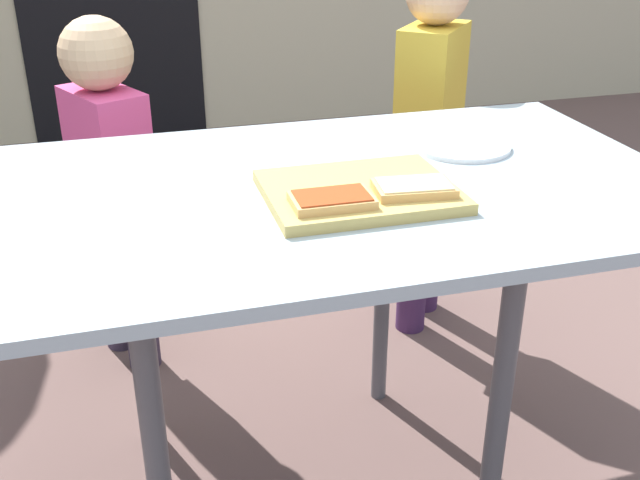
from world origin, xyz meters
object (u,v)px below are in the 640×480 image
at_px(dining_table, 293,219).
at_px(plate_white_right, 461,146).
at_px(pizza_slice_near_right, 414,188).
at_px(cutting_board, 359,192).
at_px(child_right, 429,128).
at_px(pizza_slice_near_left, 332,200).
at_px(child_left, 111,174).

xyz_separation_m(dining_table, plate_white_right, (0.40, 0.13, 0.07)).
distance_m(pizza_slice_near_right, plate_white_right, 0.33).
xyz_separation_m(dining_table, cutting_board, (0.11, -0.07, 0.07)).
distance_m(dining_table, pizza_slice_near_right, 0.25).
xyz_separation_m(cutting_board, child_right, (0.46, 0.74, -0.14)).
xyz_separation_m(cutting_board, pizza_slice_near_left, (-0.07, -0.07, 0.02)).
relative_size(dining_table, child_left, 1.53).
bearing_deg(pizza_slice_near_right, child_right, 64.53).
xyz_separation_m(pizza_slice_near_right, child_right, (0.38, 0.79, -0.16)).
bearing_deg(cutting_board, pizza_slice_near_left, -136.62).
xyz_separation_m(child_left, child_right, (0.89, -0.03, 0.06)).
xyz_separation_m(pizza_slice_near_right, pizza_slice_near_left, (-0.15, -0.01, 0.00)).
distance_m(cutting_board, child_right, 0.88).
height_order(dining_table, plate_white_right, plate_white_right).
bearing_deg(pizza_slice_near_right, pizza_slice_near_left, -175.05).
xyz_separation_m(dining_table, child_right, (0.56, 0.66, -0.07)).
relative_size(pizza_slice_near_right, pizza_slice_near_left, 1.05).
relative_size(plate_white_right, child_left, 0.21).
xyz_separation_m(dining_table, pizza_slice_near_left, (0.03, -0.14, 0.09)).
bearing_deg(pizza_slice_near_left, child_right, 56.56).
height_order(dining_table, pizza_slice_near_left, pizza_slice_near_left).
bearing_deg(pizza_slice_near_left, plate_white_right, 36.15).
distance_m(pizza_slice_near_left, child_left, 0.94).
bearing_deg(pizza_slice_near_right, plate_white_right, 50.06).
relative_size(pizza_slice_near_left, child_right, 0.13).
bearing_deg(dining_table, pizza_slice_near_right, -34.47).
bearing_deg(child_left, plate_white_right, -37.81).
relative_size(cutting_board, pizza_slice_near_left, 2.42).
height_order(dining_table, child_right, child_right).
bearing_deg(dining_table, plate_white_right, 17.49).
bearing_deg(plate_white_right, child_right, 73.11).
height_order(cutting_board, pizza_slice_near_left, pizza_slice_near_left).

